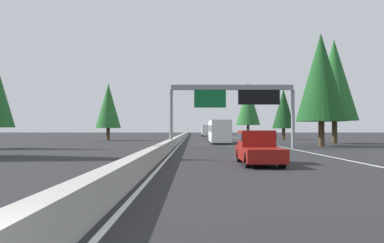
# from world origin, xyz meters

# --- Properties ---
(ground_plane) EXTENTS (320.00, 320.00, 0.00)m
(ground_plane) POSITION_xyz_m (60.00, 0.00, 0.00)
(ground_plane) COLOR #262628
(median_barrier) EXTENTS (180.00, 0.56, 0.90)m
(median_barrier) POSITION_xyz_m (80.00, 0.30, 0.45)
(median_barrier) COLOR #ADAAA3
(median_barrier) RESTS_ON ground
(shoulder_stripe_right) EXTENTS (160.00, 0.16, 0.01)m
(shoulder_stripe_right) POSITION_xyz_m (70.00, -11.52, 0.01)
(shoulder_stripe_right) COLOR silver
(shoulder_stripe_right) RESTS_ON ground
(shoulder_stripe_median) EXTENTS (160.00, 0.16, 0.01)m
(shoulder_stripe_median) POSITION_xyz_m (70.00, -0.25, 0.01)
(shoulder_stripe_median) COLOR silver
(shoulder_stripe_median) RESTS_ON ground
(sign_gantry_overhead) EXTENTS (0.50, 12.68, 6.40)m
(sign_gantry_overhead) POSITION_xyz_m (37.55, -6.04, 5.09)
(sign_gantry_overhead) COLOR gray
(sign_gantry_overhead) RESTS_ON ground
(pickup_near_right) EXTENTS (5.60, 2.00, 1.86)m
(pickup_near_right) POSITION_xyz_m (19.22, -5.54, 0.91)
(pickup_near_right) COLOR maroon
(pickup_near_right) RESTS_ON ground
(sedan_distant_b) EXTENTS (4.40, 1.80, 1.47)m
(sedan_distant_b) POSITION_xyz_m (43.98, -9.07, 0.68)
(sedan_distant_b) COLOR slate
(sedan_distant_b) RESTS_ON ground
(bus_far_left) EXTENTS (11.50, 2.55, 3.10)m
(bus_far_left) POSITION_xyz_m (52.24, -5.48, 1.72)
(bus_far_left) COLOR white
(bus_far_left) RESTS_ON ground
(box_truck_near_center) EXTENTS (8.50, 2.40, 2.95)m
(box_truck_near_center) POSITION_xyz_m (102.42, -5.37, 1.61)
(box_truck_near_center) COLOR white
(box_truck_near_center) RESTS_ON ground
(sedan_mid_center) EXTENTS (4.40, 1.80, 1.47)m
(sedan_mid_center) POSITION_xyz_m (128.72, -8.83, 0.68)
(sedan_mid_center) COLOR maroon
(sedan_mid_center) RESTS_ON ground
(conifer_right_near) EXTENTS (5.60, 5.60, 12.73)m
(conifer_right_near) POSITION_xyz_m (41.97, -16.27, 7.74)
(conifer_right_near) COLOR #4C3823
(conifer_right_near) RESTS_ON ground
(conifer_right_mid) EXTENTS (6.14, 6.14, 13.94)m
(conifer_right_mid) POSITION_xyz_m (50.54, -20.74, 8.48)
(conifer_right_mid) COLOR #4C3823
(conifer_right_mid) RESTS_ON ground
(conifer_right_far) EXTENTS (4.11, 4.11, 9.33)m
(conifer_right_far) POSITION_xyz_m (70.70, -18.47, 5.67)
(conifer_right_far) COLOR #4C3823
(conifer_right_far) RESTS_ON ground
(conifer_right_distant) EXTENTS (5.86, 5.86, 13.33)m
(conifer_right_distant) POSITION_xyz_m (95.59, -15.35, 8.11)
(conifer_right_distant) COLOR #4C3823
(conifer_right_distant) RESTS_ON ground
(conifer_left_mid) EXTENTS (4.21, 4.21, 9.58)m
(conifer_left_mid) POSITION_xyz_m (64.17, 12.29, 5.81)
(conifer_left_mid) COLOR #4C3823
(conifer_left_mid) RESTS_ON ground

